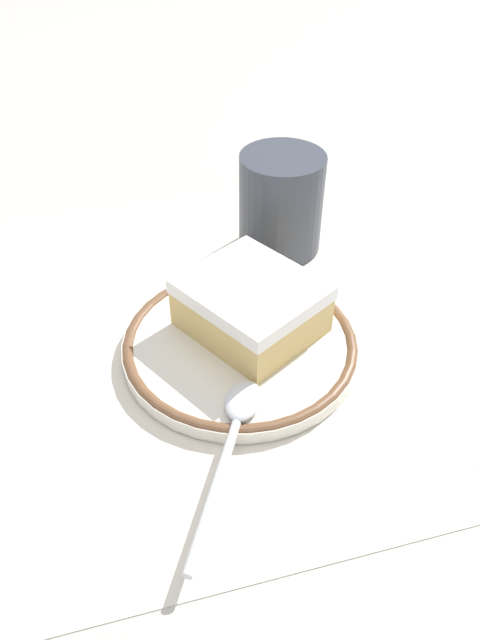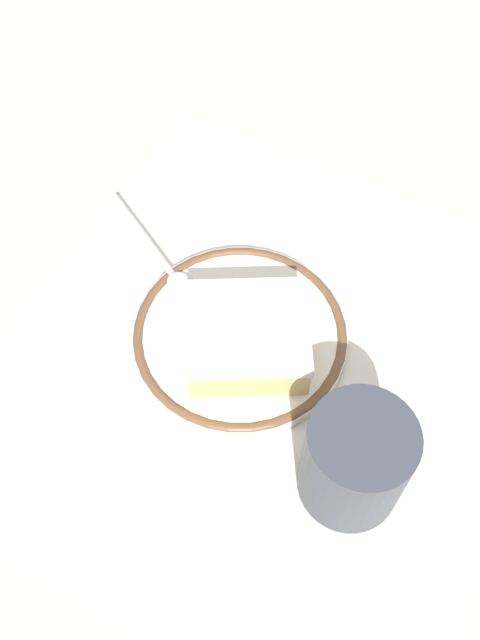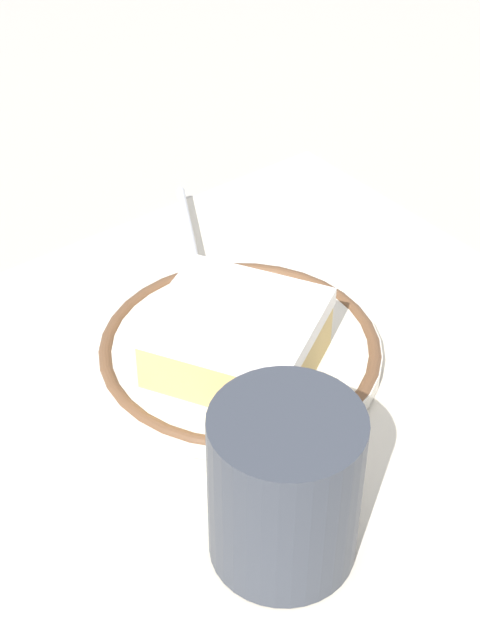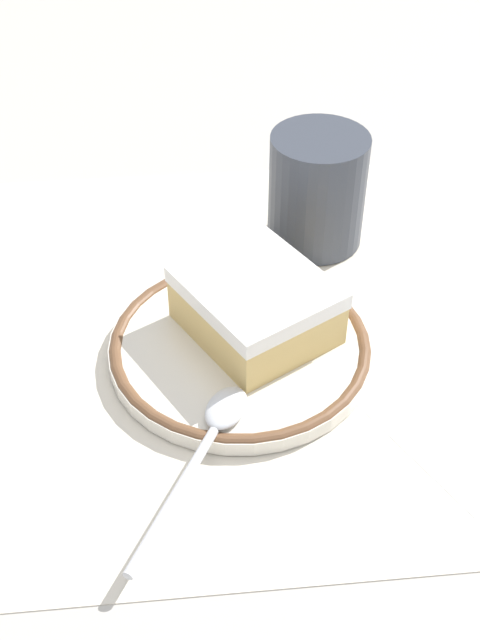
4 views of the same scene
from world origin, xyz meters
name	(u,v)px [view 3 (image 3 of 4)]	position (x,y,z in m)	size (l,w,h in m)	color
ground_plane	(254,393)	(0.00, 0.00, 0.00)	(2.40, 2.40, 0.00)	#B7B2A8
placemat	(254,393)	(0.00, 0.00, 0.00)	(0.43, 0.40, 0.00)	beige
plate	(240,350)	(-0.01, -0.03, 0.01)	(0.17, 0.17, 0.01)	silver
cake_slice	(241,335)	(0.00, -0.02, 0.03)	(0.12, 0.12, 0.04)	#DBB76B
spoon	(196,265)	(-0.04, -0.11, 0.02)	(0.08, 0.13, 0.01)	silver
cup	(284,495)	(0.06, 0.10, 0.04)	(0.07, 0.07, 0.09)	#383D47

